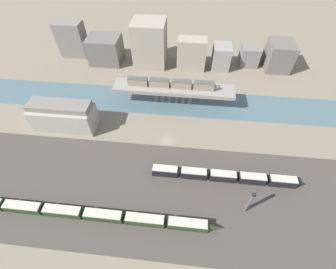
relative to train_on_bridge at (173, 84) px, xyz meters
name	(u,v)px	position (x,y,z in m)	size (l,w,h in m)	color
ground_plane	(168,140)	(0.30, -24.30, -10.83)	(400.00, 400.00, 0.00)	#756B5B
railbed_yard	(161,194)	(0.30, -48.30, -10.83)	(280.00, 42.00, 0.01)	#423D38
river_water	(173,102)	(0.30, 0.00, -10.83)	(320.00, 18.88, 0.01)	#47606B
bridge	(173,90)	(0.30, 0.00, -3.42)	(55.49, 9.45, 9.01)	gray
train_on_bridge	(173,84)	(0.00, 0.00, 0.00)	(42.19, 2.98, 3.72)	gray
train_yard_near	(88,214)	(-21.75, -58.43, -9.15)	(83.51, 3.08, 3.42)	#23381E
train_yard_mid	(226,176)	(22.86, -40.20, -8.99)	(54.19, 3.02, 3.74)	black
warehouse_building	(64,116)	(-44.20, -20.47, -4.71)	(25.76, 10.46, 12.88)	#9E998E
signal_tower	(249,203)	(28.45, -51.31, -5.14)	(1.05, 1.05, 11.80)	#4C4C51
city_block_far_left	(72,39)	(-62.44, 37.96, -1.11)	(15.30, 8.97, 19.44)	slate
city_block_left	(105,50)	(-41.47, 32.77, -3.61)	(17.74, 14.76, 14.44)	#605B56
city_block_center	(150,43)	(-15.78, 33.68, 1.05)	(17.62, 15.96, 23.75)	gray
city_block_right	(191,54)	(7.53, 30.68, -2.35)	(15.37, 8.42, 16.97)	gray
city_block_far_right	(221,57)	(24.05, 33.47, -4.51)	(9.54, 11.47, 12.64)	gray
city_block_tall	(249,55)	(40.43, 38.41, -5.57)	(10.06, 10.15, 10.53)	slate
city_block_low	(279,56)	(55.46, 36.09, -3.48)	(13.13, 15.23, 14.71)	#605B56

